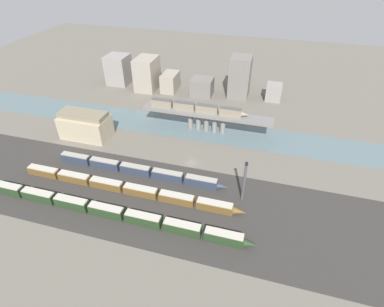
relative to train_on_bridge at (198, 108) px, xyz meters
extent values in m
plane|color=#666056|center=(4.44, -26.89, -11.70)|extent=(400.00, 400.00, 0.00)
cube|color=#33302D|center=(4.44, -50.89, -11.70)|extent=(280.00, 42.00, 0.01)
cube|color=slate|center=(4.44, 0.00, -11.70)|extent=(320.00, 20.07, 0.01)
cube|color=slate|center=(4.44, 0.00, -2.55)|extent=(61.85, 7.52, 1.22)
cylinder|color=gray|center=(-3.59, 0.00, -7.43)|extent=(2.44, 2.44, 8.54)
cylinder|color=gray|center=(0.42, 0.00, -7.43)|extent=(2.44, 2.44, 8.54)
cylinder|color=gray|center=(4.44, 0.00, -7.43)|extent=(2.44, 2.44, 8.54)
cylinder|color=gray|center=(8.45, 0.00, -7.43)|extent=(2.44, 2.44, 8.54)
cylinder|color=gray|center=(12.46, 0.00, -7.43)|extent=(2.44, 2.44, 8.54)
cube|color=gray|center=(-17.74, 0.00, -0.16)|extent=(10.12, 2.70, 3.55)
cube|color=#4C4C4C|center=(-17.74, 0.00, 1.81)|extent=(9.72, 2.49, 0.40)
cube|color=gray|center=(-6.65, 0.00, -0.16)|extent=(10.12, 2.70, 3.55)
cube|color=#4C4C4C|center=(-6.65, 0.00, 1.81)|extent=(9.72, 2.49, 0.40)
cube|color=gray|center=(4.45, 0.00, -0.16)|extent=(10.12, 2.70, 3.55)
cube|color=#4C4C4C|center=(4.45, 0.00, 1.81)|extent=(9.72, 2.49, 0.40)
cube|color=gray|center=(15.55, 0.00, -0.16)|extent=(10.12, 2.70, 3.55)
cube|color=#4C4C4C|center=(15.55, 0.00, 1.81)|extent=(9.72, 2.49, 0.40)
cone|color=gray|center=(22.38, 0.00, -0.34)|extent=(3.54, 2.43, 2.43)
cube|color=#23381E|center=(-55.22, -62.35, -9.83)|extent=(12.33, 3.01, 3.75)
cube|color=#B7B2A3|center=(-55.22, -62.35, -7.76)|extent=(11.84, 2.77, 0.40)
cube|color=#23381E|center=(-41.85, -62.35, -9.83)|extent=(12.33, 3.01, 3.75)
cube|color=#B7B2A3|center=(-41.85, -62.35, -7.76)|extent=(11.84, 2.77, 0.40)
cube|color=#23381E|center=(-28.48, -62.35, -9.83)|extent=(12.33, 3.01, 3.75)
cube|color=#B7B2A3|center=(-28.48, -62.35, -7.76)|extent=(11.84, 2.77, 0.40)
cube|color=#23381E|center=(-15.11, -62.35, -9.83)|extent=(12.33, 3.01, 3.75)
cube|color=#B7B2A3|center=(-15.11, -62.35, -7.76)|extent=(11.84, 2.77, 0.40)
cube|color=#23381E|center=(-1.73, -62.35, -9.83)|extent=(12.33, 3.01, 3.75)
cube|color=#B7B2A3|center=(-1.73, -62.35, -7.76)|extent=(11.84, 2.77, 0.40)
cube|color=#23381E|center=(11.64, -62.35, -9.83)|extent=(12.33, 3.01, 3.75)
cube|color=#B7B2A3|center=(11.64, -62.35, -7.76)|extent=(11.84, 2.77, 0.40)
cube|color=#23381E|center=(25.01, -62.35, -9.83)|extent=(12.33, 3.01, 3.75)
cube|color=#B7B2A3|center=(25.01, -62.35, -7.76)|extent=(11.84, 2.77, 0.40)
cone|color=#23381E|center=(33.33, -62.35, -10.02)|extent=(4.32, 2.71, 2.71)
cube|color=brown|center=(-49.53, -49.88, -10.19)|extent=(12.79, 3.03, 3.03)
cube|color=#B7B2A3|center=(-49.53, -49.88, -8.47)|extent=(12.28, 2.79, 0.40)
cube|color=brown|center=(-35.73, -49.88, -10.19)|extent=(12.79, 3.03, 3.03)
cube|color=#B7B2A3|center=(-35.73, -49.88, -8.47)|extent=(12.28, 2.79, 0.40)
cube|color=brown|center=(-21.94, -49.88, -10.19)|extent=(12.79, 3.03, 3.03)
cube|color=#B7B2A3|center=(-21.94, -49.88, -8.47)|extent=(12.28, 2.79, 0.40)
cube|color=brown|center=(-8.15, -49.88, -10.19)|extent=(12.79, 3.03, 3.03)
cube|color=#B7B2A3|center=(-8.15, -49.88, -8.47)|extent=(12.28, 2.79, 0.40)
cube|color=brown|center=(5.64, -49.88, -10.19)|extent=(12.79, 3.03, 3.03)
cube|color=#B7B2A3|center=(5.64, -49.88, -8.47)|extent=(12.28, 2.79, 0.40)
cube|color=brown|center=(19.43, -49.88, -10.19)|extent=(12.79, 3.03, 3.03)
cube|color=#B7B2A3|center=(19.43, -49.88, -8.47)|extent=(12.28, 2.79, 0.40)
cone|color=brown|center=(28.07, -49.88, -10.34)|extent=(4.48, 2.73, 2.73)
cube|color=#2D384C|center=(-41.82, -39.41, -9.93)|extent=(12.39, 2.74, 3.55)
cube|color=#9E998E|center=(-41.82, -39.41, -7.95)|extent=(11.89, 2.52, 0.40)
cube|color=#2D384C|center=(-28.36, -39.41, -9.93)|extent=(12.39, 2.74, 3.55)
cube|color=#9E998E|center=(-28.36, -39.41, -7.95)|extent=(11.89, 2.52, 0.40)
cube|color=#2D384C|center=(-14.90, -39.41, -9.93)|extent=(12.39, 2.74, 3.55)
cube|color=#9E998E|center=(-14.90, -39.41, -7.95)|extent=(11.89, 2.52, 0.40)
cube|color=#2D384C|center=(-1.43, -39.41, -9.93)|extent=(12.39, 2.74, 3.55)
cube|color=#9E998E|center=(-1.43, -39.41, -7.95)|extent=(11.89, 2.52, 0.40)
cube|color=#2D384C|center=(12.03, -39.41, -9.93)|extent=(12.39, 2.74, 3.55)
cube|color=#9E998E|center=(12.03, -39.41, -7.95)|extent=(11.89, 2.52, 0.40)
cone|color=#2D384C|center=(20.39, -39.41, -10.10)|extent=(4.34, 2.47, 2.47)
cube|color=tan|center=(-48.33, -20.20, -6.49)|extent=(22.20, 11.99, 10.41)
cube|color=#7C725C|center=(-48.33, -20.20, -0.15)|extent=(21.76, 8.39, 2.29)
cylinder|color=#4C4C51|center=(27.85, -42.08, -3.97)|extent=(0.95, 0.95, 15.46)
cube|color=black|center=(27.85, -42.08, 4.36)|extent=(1.00, 0.70, 1.20)
cube|color=gray|center=(-62.22, 41.35, -2.82)|extent=(13.09, 13.45, 17.76)
cube|color=gray|center=(-41.57, 37.97, -2.12)|extent=(11.77, 15.93, 19.17)
cube|color=gray|center=(-27.55, 39.66, -6.38)|extent=(8.60, 13.67, 10.65)
cube|color=slate|center=(-7.45, 38.53, -6.62)|extent=(12.37, 10.89, 10.15)
cube|color=slate|center=(13.54, 43.09, -0.12)|extent=(11.47, 13.39, 23.16)
cube|color=gray|center=(33.47, 43.11, -6.95)|extent=(8.44, 8.53, 9.51)
camera|label=1|loc=(31.50, -121.66, 65.38)|focal=28.00mm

